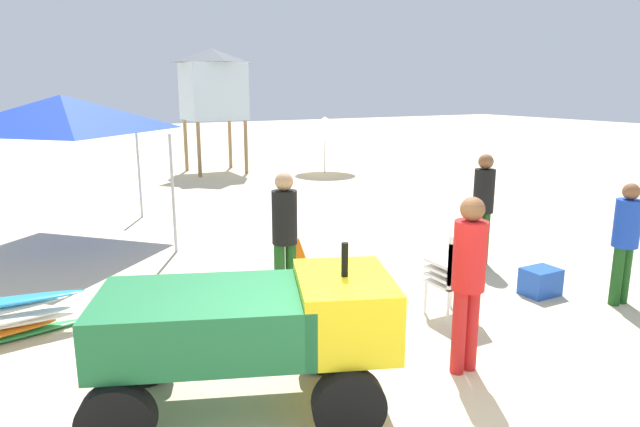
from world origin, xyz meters
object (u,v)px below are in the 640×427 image
Objects in this scene: lifeguard_near_left at (626,236)px; lifeguard_tower at (213,84)px; popup_canopy at (62,113)px; traffic_cone_far at (299,251)px; lifeguard_near_center at (469,273)px; lifeguard_near_right at (285,231)px; lifeguard_far_right at (483,202)px; utility_cart at (252,326)px; cooler_box at (540,282)px; stacked_plastic_chairs at (457,268)px; beach_umbrella_left at (325,127)px.

lifeguard_tower is at bearing 94.38° from lifeguard_near_left.
lifeguard_near_left is at bearing -47.54° from popup_canopy.
popup_canopy is 6.62× the size of traffic_cone_far.
lifeguard_near_center is 2.52m from lifeguard_near_right.
lifeguard_far_right is at bearing -86.94° from lifeguard_tower.
cooler_box is (4.50, 0.75, -0.60)m from utility_cart.
lifeguard_near_left is at bearing -78.43° from lifeguard_far_right.
lifeguard_far_right reaches higher than traffic_cone_far.
cooler_box is (1.59, 0.08, -0.47)m from stacked_plastic_chairs.
lifeguard_near_left is (5.14, 0.03, 0.14)m from utility_cart.
lifeguard_near_right is at bearing 141.34° from stacked_plastic_chairs.
lifeguard_near_right is at bearing 110.26° from lifeguard_near_center.
cooler_box is (2.36, -2.73, -0.04)m from traffic_cone_far.
popup_canopy is 9.68m from beach_umbrella_left.
lifeguard_near_left is 1.21m from cooler_box.
lifeguard_near_left is at bearing 7.47° from lifeguard_near_center.
cooler_box is at bearing -103.65° from beach_umbrella_left.
lifeguard_near_right is 1.90m from traffic_cone_far.
lifeguard_near_left is 2.14m from lifeguard_far_right.
lifeguard_tower reaches higher than utility_cart.
lifeguard_far_right reaches higher than stacked_plastic_chairs.
lifeguard_near_left is 4.62m from traffic_cone_far.
lifeguard_tower is at bearing 93.06° from lifeguard_far_right.
traffic_cone_far is at bearing 58.40° from utility_cart.
lifeguard_tower reaches higher than lifeguard_far_right.
lifeguard_near_right reaches higher than utility_cart.
lifeguard_near_left is 12.03m from beach_umbrella_left.
utility_cart is 4.60m from cooler_box.
lifeguard_far_right reaches higher than lifeguard_near_right.
lifeguard_near_center is at bearing -127.68° from stacked_plastic_chairs.
traffic_cone_far is at bearing -46.13° from popup_canopy.
beach_umbrella_left is at bearing 75.69° from lifeguard_far_right.
utility_cart is 5.15m from lifeguard_near_left.
popup_canopy is (-2.14, 4.64, 1.32)m from lifeguard_near_right.
traffic_cone_far is at bearing 131.11° from lifeguard_near_left.
utility_cart is 1.59× the size of lifeguard_near_right.
lifeguard_near_center is at bearing -136.25° from lifeguard_far_right.
traffic_cone_far is (-1.95, -10.29, -2.64)m from lifeguard_tower.
stacked_plastic_chairs is 0.28× the size of lifeguard_tower.
utility_cart is at bearing -106.56° from lifeguard_tower.
lifeguard_near_left is 9.07m from popup_canopy.
lifeguard_far_right is at bearing 38.97° from stacked_plastic_chairs.
lifeguard_far_right is 3.01m from traffic_cone_far.
cooler_box is (0.40, -13.01, -2.69)m from lifeguard_tower.
traffic_cone_far is (0.03, 3.84, -0.80)m from lifeguard_near_center.
utility_cart is 2.98m from stacked_plastic_chairs.
lifeguard_far_right is 3.72× the size of cooler_box.
traffic_cone_far is (-3.00, 3.44, -0.69)m from lifeguard_near_left.
lifeguard_near_left is 3.50× the size of traffic_cone_far.
lifeguard_far_right reaches higher than utility_cart.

